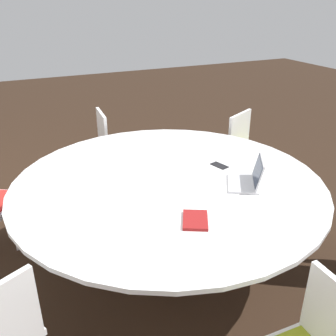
% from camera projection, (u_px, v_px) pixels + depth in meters
% --- Properties ---
extents(ground_plane, '(16.00, 16.00, 0.00)m').
position_uv_depth(ground_plane, '(168.00, 260.00, 3.08)').
color(ground_plane, black).
extents(conference_table, '(2.29, 2.29, 0.73)m').
position_uv_depth(conference_table, '(168.00, 190.00, 2.80)').
color(conference_table, '#B7B7BC').
rests_on(conference_table, ground_plane).
extents(chair_1, '(0.58, 0.58, 0.87)m').
position_uv_depth(chair_1, '(249.00, 147.00, 3.94)').
color(chair_1, white).
rests_on(chair_1, ground_plane).
extents(chair_2, '(0.47, 0.45, 0.87)m').
position_uv_depth(chair_2, '(115.00, 142.00, 4.08)').
color(chair_2, white).
rests_on(chair_2, ground_plane).
extents(laptop, '(0.37, 0.35, 0.21)m').
position_uv_depth(laptop, '(249.00, 178.00, 2.67)').
color(laptop, silver).
rests_on(laptop, conference_table).
extents(spiral_notebook, '(0.26, 0.23, 0.02)m').
position_uv_depth(spiral_notebook, '(195.00, 220.00, 2.26)').
color(spiral_notebook, maroon).
rests_on(spiral_notebook, conference_table).
extents(cell_phone, '(0.15, 0.11, 0.01)m').
position_uv_depth(cell_phone, '(219.00, 165.00, 2.99)').
color(cell_phone, black).
rests_on(cell_phone, conference_table).
extents(handbag, '(0.36, 0.16, 0.28)m').
position_uv_depth(handbag, '(78.00, 174.00, 4.21)').
color(handbag, black).
rests_on(handbag, ground_plane).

